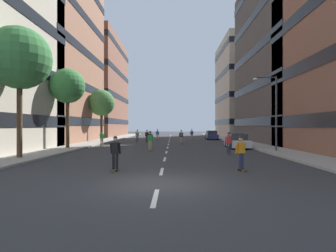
{
  "coord_description": "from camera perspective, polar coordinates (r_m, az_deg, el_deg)",
  "views": [
    {
      "loc": [
        0.56,
        -10.56,
        2.27
      ],
      "look_at": [
        0.0,
        20.61,
        2.29
      ],
      "focal_mm": 28.92,
      "sensor_mm": 36.0,
      "label": 1
    }
  ],
  "objects": [
    {
      "name": "skater_2",
      "position": [
        38.43,
        -6.5,
        -1.9
      ],
      "size": [
        0.53,
        0.9,
        1.78
      ],
      "color": "brown",
      "rests_on": "ground_plane"
    },
    {
      "name": "skater_7",
      "position": [
        22.39,
        12.67,
        -3.32
      ],
      "size": [
        0.57,
        0.92,
        1.78
      ],
      "color": "brown",
      "rests_on": "ground_plane"
    },
    {
      "name": "skater_1",
      "position": [
        13.98,
        -11.06,
        -5.31
      ],
      "size": [
        0.54,
        0.91,
        1.78
      ],
      "color": "brown",
      "rests_on": "ground_plane"
    },
    {
      "name": "skater_6",
      "position": [
        45.35,
        5.04,
        -1.65
      ],
      "size": [
        0.56,
        0.92,
        1.78
      ],
      "color": "brown",
      "rests_on": "ground_plane"
    },
    {
      "name": "skater_0",
      "position": [
        31.1,
        -13.75,
        -2.4
      ],
      "size": [
        0.53,
        0.9,
        1.78
      ],
      "color": "brown",
      "rests_on": "ground_plane"
    },
    {
      "name": "building_right_mid",
      "position": [
        43.3,
        28.32,
        13.03
      ],
      "size": [
        16.91,
        20.96,
        23.93
      ],
      "color": "#4C4744",
      "rests_on": "ground_plane"
    },
    {
      "name": "skater_10",
      "position": [
        14.31,
        15.13,
        -5.19
      ],
      "size": [
        0.57,
        0.92,
        1.78
      ],
      "color": "brown",
      "rests_on": "ground_plane"
    },
    {
      "name": "ground_plane",
      "position": [
        36.52,
        0.15,
        -3.59
      ],
      "size": [
        155.32,
        155.32,
        0.0
      ],
      "primitive_type": "plane",
      "color": "#333335"
    },
    {
      "name": "streetlamp_right",
      "position": [
        25.41,
        21.07,
        4.18
      ],
      "size": [
        2.13,
        0.3,
        6.5
      ],
      "color": "#3F3F44",
      "rests_on": "sidewalk_right"
    },
    {
      "name": "street_tree_far",
      "position": [
        28.96,
        -20.42,
        7.82
      ],
      "size": [
        3.43,
        3.43,
        7.86
      ],
      "color": "#4C3823",
      "rests_on": "sidewalk_left"
    },
    {
      "name": "parked_car_near",
      "position": [
        28.66,
        14.34,
        -3.17
      ],
      "size": [
        1.82,
        4.4,
        1.52
      ],
      "color": "silver",
      "rests_on": "ground_plane"
    },
    {
      "name": "street_tree_mid",
      "position": [
        41.01,
        -13.84,
        4.73
      ],
      "size": [
        3.83,
        3.83,
        7.48
      ],
      "color": "#4C3823",
      "rests_on": "sidewalk_left"
    },
    {
      "name": "skater_4",
      "position": [
        25.06,
        -3.73,
        -2.97
      ],
      "size": [
        0.57,
        0.92,
        1.78
      ],
      "color": "brown",
      "rests_on": "ground_plane"
    },
    {
      "name": "lane_markings",
      "position": [
        38.63,
        0.2,
        -3.39
      ],
      "size": [
        0.16,
        62.2,
        0.01
      ],
      "color": "silver",
      "rests_on": "ground_plane"
    },
    {
      "name": "skater_9",
      "position": [
        44.59,
        -2.23,
        -1.68
      ],
      "size": [
        0.53,
        0.9,
        1.78
      ],
      "color": "brown",
      "rests_on": "ground_plane"
    },
    {
      "name": "building_right_far",
      "position": [
        64.83,
        18.54,
        7.47
      ],
      "size": [
        16.91,
        17.75,
        21.28
      ],
      "color": "#BCB29E",
      "rests_on": "ground_plane"
    },
    {
      "name": "skater_3",
      "position": [
        37.22,
        -4.45,
        -2.01
      ],
      "size": [
        0.56,
        0.92,
        1.78
      ],
      "color": "brown",
      "rests_on": "ground_plane"
    },
    {
      "name": "parked_car_mid",
      "position": [
        46.7,
        9.15,
        -1.96
      ],
      "size": [
        1.82,
        4.4,
        1.52
      ],
      "color": "navy",
      "rests_on": "ground_plane"
    },
    {
      "name": "sidewalk_right",
      "position": [
        40.84,
        14.31,
        -3.12
      ],
      "size": [
        3.16,
        71.19,
        0.14
      ],
      "primitive_type": "cube",
      "color": "#9E9991",
      "rests_on": "ground_plane"
    },
    {
      "name": "skater_5",
      "position": [
        28.03,
        -3.8,
        -2.66
      ],
      "size": [
        0.56,
        0.92,
        1.78
      ],
      "color": "brown",
      "rests_on": "ground_plane"
    },
    {
      "name": "sidewalk_left",
      "position": [
        41.11,
        -13.78,
        -3.1
      ],
      "size": [
        3.16,
        71.19,
        0.14
      ],
      "primitive_type": "cube",
      "color": "#9E9991",
      "rests_on": "ground_plane"
    },
    {
      "name": "building_left_mid",
      "position": [
        45.16,
        -27.6,
        18.93
      ],
      "size": [
        16.91,
        19.26,
        33.7
      ],
      "color": "#9E6B51",
      "rests_on": "ground_plane"
    },
    {
      "name": "street_tree_near",
      "position": [
        21.58,
        -28.82,
        12.36
      ],
      "size": [
        4.25,
        4.25,
        8.92
      ],
      "color": "#4C3823",
      "rests_on": "sidewalk_left"
    },
    {
      "name": "building_left_far",
      "position": [
        65.22,
        -17.43,
        7.73
      ],
      "size": [
        16.91,
        22.7,
        21.95
      ],
      "color": "brown",
      "rests_on": "ground_plane"
    },
    {
      "name": "skater_8",
      "position": [
        34.99,
        2.82,
        -2.09
      ],
      "size": [
        0.56,
        0.92,
        1.78
      ],
      "color": "brown",
      "rests_on": "ground_plane"
    }
  ]
}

